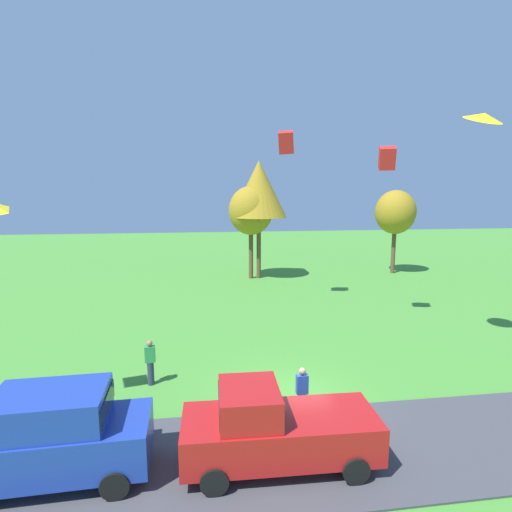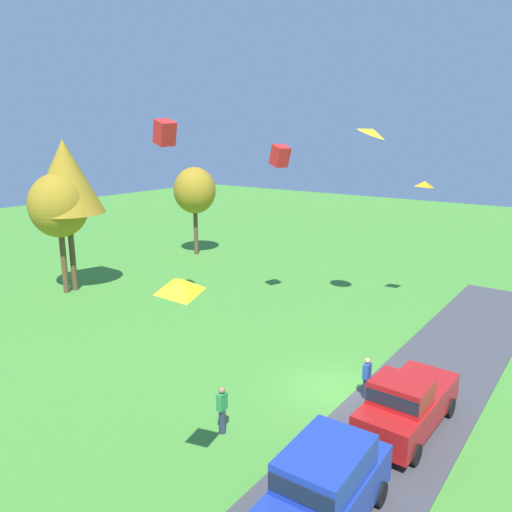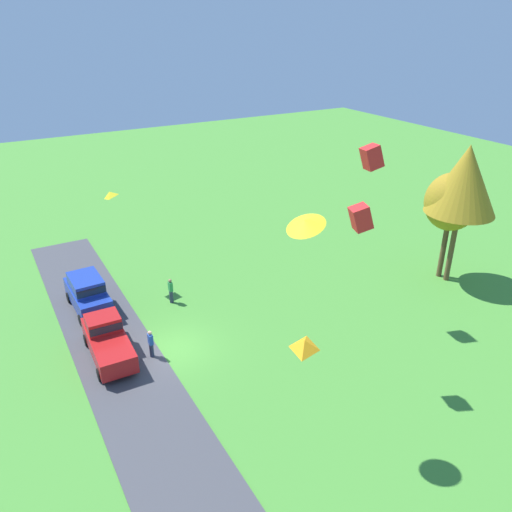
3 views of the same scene
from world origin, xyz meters
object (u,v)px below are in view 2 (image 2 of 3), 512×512
object	(u,v)px
car_pickup_mid_row	(406,403)
tree_center_back	(65,177)
kite_delta_high_left	(372,131)
kite_diamond_mid_center	(181,286)
car_suv_by_flagpole	(325,485)
kite_box_low_drifter	(165,133)
kite_diamond_near_flag	(425,184)
person_beside_suv	(367,378)
person_watching_sky	(222,410)
kite_box_topmost	(280,156)
tree_far_right	(59,206)
tree_lone_near	(195,191)

from	to	relation	value
car_pickup_mid_row	tree_center_back	distance (m)	24.08
kite_delta_high_left	kite_diamond_mid_center	bearing A→B (deg)	-169.84
car_pickup_mid_row	kite_diamond_mid_center	world-z (taller)	kite_diamond_mid_center
car_suv_by_flagpole	kite_box_low_drifter	distance (m)	18.94
kite_diamond_near_flag	kite_delta_high_left	bearing A→B (deg)	146.77
car_pickup_mid_row	person_beside_suv	size ratio (longest dim) A/B	2.95
person_watching_sky	kite_box_topmost	xyz separation A→B (m)	(11.34, 5.25, 7.88)
tree_far_right	kite_box_low_drifter	xyz separation A→B (m)	(1.03, -8.52, 4.40)
tree_center_back	kite_box_topmost	xyz separation A→B (m)	(4.67, -12.81, 1.46)
car_suv_by_flagpole	tree_center_back	distance (m)	25.11
kite_delta_high_left	kite_diamond_near_flag	xyz separation A→B (m)	(3.01, -1.97, -2.81)
person_watching_sky	kite_box_low_drifter	size ratio (longest dim) A/B	1.41
person_watching_sky	tree_far_right	size ratio (longest dim) A/B	0.23
car_pickup_mid_row	kite_diamond_near_flag	world-z (taller)	kite_diamond_near_flag
person_beside_suv	tree_lone_near	size ratio (longest dim) A/B	0.23
kite_box_topmost	person_beside_suv	bearing A→B (deg)	-127.68
car_pickup_mid_row	kite_box_topmost	distance (m)	14.93
kite_box_low_drifter	kite_delta_high_left	world-z (taller)	kite_box_low_drifter
tree_center_back	kite_delta_high_left	world-z (taller)	kite_delta_high_left
car_suv_by_flagpole	kite_box_low_drifter	bearing A→B (deg)	58.59
tree_lone_near	kite_box_low_drifter	distance (m)	15.42
car_suv_by_flagpole	person_watching_sky	xyz separation A→B (m)	(1.73, 4.83, -0.42)
person_watching_sky	kite_diamond_near_flag	xyz separation A→B (m)	(16.23, -1.09, 6.34)
tree_center_back	kite_delta_high_left	xyz separation A→B (m)	(6.56, -17.18, 2.73)
person_beside_suv	kite_box_topmost	distance (m)	13.09
car_suv_by_flagpole	kite_box_low_drifter	size ratio (longest dim) A/B	3.84
car_suv_by_flagpole	kite_delta_high_left	bearing A→B (deg)	20.91
person_beside_suv	kite_delta_high_left	world-z (taller)	kite_delta_high_left
person_watching_sky	tree_center_back	bearing A→B (deg)	69.75
kite_diamond_near_flag	kite_box_low_drifter	bearing A→B (deg)	130.86
person_watching_sky	tree_lone_near	distance (m)	26.68
person_watching_sky	tree_center_back	size ratio (longest dim) A/B	0.18
kite_diamond_mid_center	kite_diamond_near_flag	distance (m)	20.16
car_suv_by_flagpole	kite_box_topmost	distance (m)	18.11
person_watching_sky	kite_diamond_mid_center	bearing A→B (deg)	-150.65
tree_lone_near	car_pickup_mid_row	bearing A→B (deg)	-122.66
car_suv_by_flagpole	person_watching_sky	bearing A→B (deg)	70.33
car_pickup_mid_row	tree_far_right	bearing A→B (deg)	84.17
tree_lone_near	kite_diamond_near_flag	world-z (taller)	kite_diamond_near_flag
kite_diamond_mid_center	kite_diamond_near_flag	xyz separation A→B (m)	(20.12, 1.10, 0.60)
person_watching_sky	tree_center_back	xyz separation A→B (m)	(6.66, 18.06, 6.42)
car_suv_by_flagpole	kite_diamond_mid_center	xyz separation A→B (m)	(-2.17, 2.64, 5.32)
tree_center_back	kite_box_low_drifter	size ratio (longest dim) A/B	7.93
person_beside_suv	kite_diamond_mid_center	world-z (taller)	kite_diamond_mid_center
kite_box_low_drifter	kite_diamond_near_flag	xyz separation A→B (m)	(9.19, -10.62, -2.76)
car_suv_by_flagpole	kite_delta_high_left	world-z (taller)	kite_delta_high_left
car_suv_by_flagpole	kite_diamond_mid_center	size ratio (longest dim) A/B	5.24
tree_far_right	kite_box_low_drifter	size ratio (longest dim) A/B	6.26
tree_center_back	kite_diamond_mid_center	world-z (taller)	tree_center_back
kite_diamond_mid_center	kite_box_topmost	distance (m)	17.09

